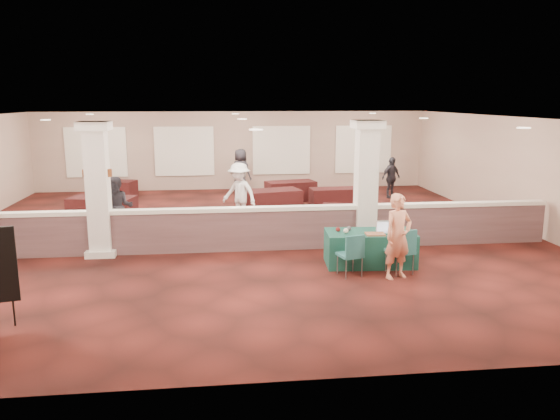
{
  "coord_description": "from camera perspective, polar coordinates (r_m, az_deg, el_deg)",
  "views": [
    {
      "loc": [
        -0.7,
        -14.65,
        3.73
      ],
      "look_at": [
        0.78,
        -2.0,
        1.11
      ],
      "focal_mm": 35.0,
      "sensor_mm": 36.0,
      "label": 1
    }
  ],
  "objects": [
    {
      "name": "far_table_front_right",
      "position": [
        16.08,
        7.28,
        -0.69
      ],
      "size": [
        1.77,
        1.2,
        0.65
      ],
      "primitive_type": "cube",
      "rotation": [
        0.0,
        0.0,
        -0.27
      ],
      "color": "black",
      "rests_on": "ground"
    },
    {
      "name": "yarn_red",
      "position": [
        12.41,
        6.07,
        -2.03
      ],
      "size": [
        0.1,
        0.1,
        0.1
      ],
      "primitive_type": "sphere",
      "color": "maroon",
      "rests_on": "near_table"
    },
    {
      "name": "yarn_cream",
      "position": [
        12.28,
        6.9,
        -2.17
      ],
      "size": [
        0.12,
        0.12,
        0.12
      ],
      "primitive_type": "sphere",
      "color": "beige",
      "rests_on": "near_table"
    },
    {
      "name": "sconce_left",
      "position": [
        13.61,
        -19.72,
        3.64
      ],
      "size": [
        0.12,
        0.12,
        0.18
      ],
      "color": "brown",
      "rests_on": "column_left"
    },
    {
      "name": "far_table_front_left",
      "position": [
        17.5,
        -18.04,
        0.03
      ],
      "size": [
        2.1,
        1.38,
        0.78
      ],
      "primitive_type": "cube",
      "rotation": [
        0.0,
        0.0,
        -0.23
      ],
      "color": "black",
      "rests_on": "ground"
    },
    {
      "name": "column_left",
      "position": [
        13.61,
        -18.47,
        2.17
      ],
      "size": [
        0.72,
        0.72,
        3.2
      ],
      "color": "silver",
      "rests_on": "ground"
    },
    {
      "name": "laptop_base",
      "position": [
        12.51,
        10.88,
        -2.26
      ],
      "size": [
        0.36,
        0.27,
        0.02
      ],
      "primitive_type": "cube",
      "rotation": [
        0.0,
        0.0,
        -0.08
      ],
      "color": "silver",
      "rests_on": "near_table"
    },
    {
      "name": "woman",
      "position": [
        11.64,
        12.22,
        -2.71
      ],
      "size": [
        0.76,
        0.63,
        1.8
      ],
      "primitive_type": "imported",
      "rotation": [
        0.0,
        0.0,
        0.35
      ],
      "color": "#D77F5D",
      "rests_on": "ground"
    },
    {
      "name": "conf_chair_side",
      "position": [
        11.64,
        7.53,
        -4.35
      ],
      "size": [
        0.57,
        0.57,
        0.93
      ],
      "rotation": [
        0.0,
        0.0,
        0.27
      ],
      "color": "#1E565A",
      "rests_on": "ground"
    },
    {
      "name": "wall_front",
      "position": [
        7.01,
        -0.63,
        -6.04
      ],
      "size": [
        16.0,
        0.04,
        3.2
      ],
      "primitive_type": "cube",
      "color": "gray",
      "rests_on": "ground"
    },
    {
      "name": "far_table_back_center",
      "position": [
        20.19,
        1.12,
        2.0
      ],
      "size": [
        1.93,
        1.25,
        0.72
      ],
      "primitive_type": "cube",
      "rotation": [
        0.0,
        0.0,
        0.21
      ],
      "color": "black",
      "rests_on": "ground"
    },
    {
      "name": "wall_back",
      "position": [
        22.76,
        -4.9,
        6.2
      ],
      "size": [
        16.0,
        0.04,
        3.2
      ],
      "primitive_type": "cube",
      "color": "gray",
      "rests_on": "ground"
    },
    {
      "name": "wall_right",
      "position": [
        17.17,
        23.9,
        3.49
      ],
      "size": [
        0.04,
        16.0,
        3.2
      ],
      "primitive_type": "cube",
      "color": "gray",
      "rests_on": "ground"
    },
    {
      "name": "partition_wall",
      "position": [
        13.54,
        -3.52,
        -1.91
      ],
      "size": [
        15.6,
        0.28,
        1.1
      ],
      "color": "#4F3536",
      "rests_on": "ground"
    },
    {
      "name": "ceiling",
      "position": [
        14.67,
        -3.98,
        9.52
      ],
      "size": [
        16.0,
        16.0,
        0.02
      ],
      "primitive_type": "cube",
      "color": "silver",
      "rests_on": "wall_back"
    },
    {
      "name": "attendee_c",
      "position": [
        21.08,
        11.53,
        3.33
      ],
      "size": [
        1.01,
        0.83,
        1.56
      ],
      "primitive_type": "imported",
      "rotation": [
        0.0,
        0.0,
        0.52
      ],
      "color": "black",
      "rests_on": "ground"
    },
    {
      "name": "near_table",
      "position": [
        12.59,
        9.37,
        -3.96
      ],
      "size": [
        2.06,
        1.14,
        0.76
      ],
      "primitive_type": "cube",
      "rotation": [
        0.0,
        0.0,
        -0.08
      ],
      "color": "#0F392B",
      "rests_on": "ground"
    },
    {
      "name": "sconce_right",
      "position": [
        13.5,
        -17.4,
        3.73
      ],
      "size": [
        0.12,
        0.12,
        0.18
      ],
      "color": "brown",
      "rests_on": "column_left"
    },
    {
      "name": "attendee_b",
      "position": [
        16.48,
        -4.27,
        1.76
      ],
      "size": [
        1.25,
        1.17,
        1.84
      ],
      "primitive_type": "imported",
      "rotation": [
        0.0,
        0.0,
        -0.7
      ],
      "color": "#B8B9B4",
      "rests_on": "ground"
    },
    {
      "name": "far_table_back_left",
      "position": [
        21.77,
        -16.93,
        2.11
      ],
      "size": [
        1.76,
        1.22,
        0.65
      ],
      "primitive_type": "cube",
      "rotation": [
        0.0,
        0.0,
        -0.28
      ],
      "color": "black",
      "rests_on": "ground"
    },
    {
      "name": "far_table_front_center",
      "position": [
        18.05,
        -0.88,
        0.92
      ],
      "size": [
        2.04,
        1.34,
        0.76
      ],
      "primitive_type": "cube",
      "rotation": [
        0.0,
        0.0,
        0.23
      ],
      "color": "black",
      "rests_on": "ground"
    },
    {
      "name": "laptop_screen",
      "position": [
        12.6,
        10.78,
        -1.58
      ],
      "size": [
        0.34,
        0.04,
        0.23
      ],
      "primitive_type": "cube",
      "rotation": [
        0.0,
        0.0,
        -0.08
      ],
      "color": "silver",
      "rests_on": "near_table"
    },
    {
      "name": "conf_chair_main",
      "position": [
        11.96,
        12.69,
        -3.87
      ],
      "size": [
        0.61,
        0.61,
        1.0
      ],
      "rotation": [
        0.0,
        0.0,
        0.25
      ],
      "color": "#1E565A",
      "rests_on": "ground"
    },
    {
      "name": "far_table_back_right",
      "position": [
        19.13,
        5.61,
        1.31
      ],
      "size": [
        1.66,
        0.9,
        0.65
      ],
      "primitive_type": "cube",
      "rotation": [
        0.0,
        0.0,
        0.06
      ],
      "color": "black",
      "rests_on": "ground"
    },
    {
      "name": "attendee_d",
      "position": [
        21.7,
        -4.13,
        4.06
      ],
      "size": [
        0.98,
        0.91,
        1.78
      ],
      "primitive_type": "imported",
      "rotation": [
        0.0,
        0.0,
        2.49
      ],
      "color": "black",
      "rests_on": "ground"
    },
    {
      "name": "knitting",
      "position": [
        12.25,
        9.91,
        -2.49
      ],
      "size": [
        0.44,
        0.34,
        0.03
      ],
      "primitive_type": "cube",
      "rotation": [
        0.0,
        0.0,
        -0.08
      ],
      "color": "#C45C1F",
      "rests_on": "near_table"
    },
    {
      "name": "ground",
      "position": [
        15.13,
        -3.81,
        -2.68
      ],
      "size": [
        16.0,
        16.0,
        0.0
      ],
      "primitive_type": "plane",
      "color": "#4D1813",
      "rests_on": "ground"
    },
    {
      "name": "column_right",
      "position": [
        13.82,
        8.96,
        2.76
      ],
      "size": [
        0.72,
        0.72,
        3.2
      ],
      "color": "silver",
      "rests_on": "ground"
    },
    {
      "name": "screen_glow",
      "position": [
        12.59,
        10.79,
        -1.66
      ],
      "size": [
        0.31,
        0.03,
        0.2
      ],
      "primitive_type": "cube",
      "rotation": [
        0.0,
        0.0,
        -0.08
      ],
      "color": "silver",
      "rests_on": "near_table"
    },
    {
      "name": "scissors",
      "position": [
        12.37,
        12.78,
        -2.51
      ],
      "size": [
        0.13,
        0.04,
        0.01
      ],
      "primitive_type": "cube",
      "rotation": [
        0.0,
        0.0,
        -0.08
      ],
      "color": "#AD2112",
      "rests_on": "near_table"
    },
    {
      "name": "attendee_a",
      "position": [
        15.36,
        -16.56,
        0.27
      ],
      "size": [
        0.81,
        0.47,
        1.67
      ],
      "primitive_type": "imported",
      "rotation": [
        0.0,
        0.0,
        0.03
      ],
      "color": "black",
      "rests_on": "ground"
    },
    {
      "name": "yarn_grey",
      "position": [
        12.52,
        7.21,
        -1.93
      ],
      "size": [
        0.11,
        0.11,
        0.11
      ],
      "primitive_type": "sphere",
      "color": "#454549",
      "rests_on": "near_table"
    }
  ]
}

